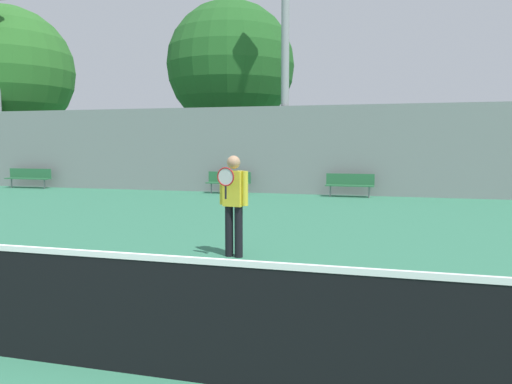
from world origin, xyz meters
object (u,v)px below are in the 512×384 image
Objects in this scene: tennis_player at (234,200)px; tree_green_tall at (231,66)px; bench_by_gate at (229,180)px; tennis_net at (92,309)px; light_pole_near_left at (285,43)px; tree_green_broad at (8,72)px; bench_courtside_near at (29,176)px; bench_courtside_far at (350,183)px.

tree_green_tall is (-4.94, 15.03, 4.60)m from tennis_player.
tree_green_tall is at bearing 106.97° from bench_by_gate.
tree_green_tall reaches higher than tennis_net.
light_pole_near_left is 1.15× the size of tree_green_broad.
tree_green_tall is at bearing 33.08° from bench_courtside_near.
tennis_net is 6.01× the size of bench_by_gate.
tree_green_broad is (-11.59, -1.26, -0.04)m from tree_green_tall.
bench_by_gate is at bearing 103.87° from tennis_net.
light_pole_near_left reaches higher than tree_green_broad.
tree_green_broad is at bearing 137.92° from bench_courtside_near.
tennis_player is 0.17× the size of light_pole_near_left.
bench_courtside_near is 12.23m from light_pole_near_left.
tennis_player is 21.99m from tree_green_broad.
bench_by_gate is at bearing -158.43° from light_pole_near_left.
tennis_net is 1.15× the size of tree_green_broad.
tennis_player reaches higher than tennis_net.
tennis_net is at bearing -75.33° from tree_green_tall.
light_pole_near_left is 15.37m from tree_green_broad.
light_pole_near_left is 5.42m from tree_green_tall.
bench_courtside_far is 0.17× the size of light_pole_near_left.
light_pole_near_left is at bearing 21.57° from bench_by_gate.
tennis_player is (-0.13, 4.34, 0.45)m from tennis_net.
tree_green_tall is (-1.50, 4.92, 5.07)m from bench_by_gate.
bench_by_gate is (-4.58, -0.00, -0.00)m from bench_courtside_far.
tennis_net is 4.37m from tennis_player.
tree_green_broad is at bearing -173.79° from tree_green_tall.
tennis_net is 4.90× the size of bench_courtside_near.
bench_by_gate is (9.04, -0.00, -0.00)m from bench_courtside_near.
bench_courtside_far is at bearing 93.71° from tennis_player.
bench_courtside_near is at bearing 131.11° from tennis_net.
tree_green_broad reaches higher than bench_courtside_far.
tennis_player reaches higher than bench_courtside_near.
tree_green_tall is at bearing 118.31° from tennis_player.
tennis_player is 0.20× the size of tree_green_tall.
tennis_net is at bearing -48.89° from bench_courtside_near.
tree_green_broad is at bearing 168.31° from bench_courtside_far.
bench_by_gate is at bearing 118.91° from tennis_player.
bench_courtside_near is 7.42m from tree_green_broad.
tennis_net is 14.89m from bench_by_gate.
bench_by_gate is 0.20× the size of tree_green_tall.
bench_courtside_near is at bearing 180.00° from bench_by_gate.
bench_courtside_near is at bearing -146.92° from tree_green_tall.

